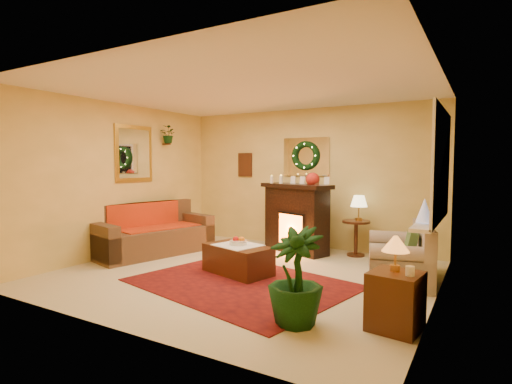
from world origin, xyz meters
The scene contains 31 objects.
floor centered at (0.00, 0.00, 0.00)m, with size 5.00×5.00×0.00m, color beige.
ceiling centered at (0.00, 0.00, 2.60)m, with size 5.00×5.00×0.00m, color white.
wall_back centered at (0.00, 2.25, 1.30)m, with size 5.00×5.00×0.00m, color #EFD88C.
wall_front centered at (0.00, -2.25, 1.30)m, with size 5.00×5.00×0.00m, color #EFD88C.
wall_left centered at (-2.50, 0.00, 1.30)m, with size 4.50×4.50×0.00m, color #EFD88C.
wall_right centered at (2.50, 0.00, 1.30)m, with size 4.50×4.50×0.00m, color #EFD88C.
area_rug centered at (0.22, -0.43, 0.01)m, with size 2.68×2.01×0.01m, color #5B1A0F.
sofa centered at (-2.04, 0.29, 0.43)m, with size 0.90×2.03×0.87m, color #4E2F1B.
red_throw centered at (-2.11, 0.42, 0.46)m, with size 0.86×1.40×0.02m, color #AD2618.
fireplace centered at (0.05, 1.68, 0.55)m, with size 1.25×0.40×1.14m, color #322316.
poinsettia centered at (0.37, 1.66, 1.30)m, with size 0.24×0.24×0.24m, color #B52218.
mantel_candle_a centered at (-0.42, 1.64, 1.26)m, with size 0.06×0.06×0.17m, color white.
mantel_candle_b centered at (-0.23, 1.64, 1.26)m, with size 0.06×0.06×0.19m, color white.
mantel_mirror centered at (0.00, 2.23, 1.70)m, with size 0.92×0.02×0.72m, color white.
wreath centered at (0.00, 2.19, 1.72)m, with size 0.55×0.55×0.11m, color #194719.
wall_art centered at (-1.35, 2.23, 1.55)m, with size 0.32×0.03×0.48m, color #381E11.
gold_mirror centered at (-2.48, 0.30, 1.75)m, with size 0.03×0.84×1.00m, color gold.
hanging_plant centered at (-2.34, 1.05, 1.97)m, with size 0.33×0.28×0.36m, color #194719.
loveseat centered at (1.97, 0.82, 0.42)m, with size 0.76×1.32×0.76m, color gray.
window_frame centered at (2.48, 0.55, 1.55)m, with size 0.03×1.86×1.36m, color white.
window_glass centered at (2.47, 0.55, 1.55)m, with size 0.02×1.70×1.22m, color black.
window_sill centered at (2.38, 0.55, 0.87)m, with size 0.22×1.86×0.04m, color white.
mini_tree centered at (2.36, 0.11, 1.04)m, with size 0.18×0.18×0.27m, color silver.
sill_plant centered at (2.40, 1.27, 1.08)m, with size 0.27×0.22×0.50m, color #2A6028.
side_table_round centered at (1.07, 1.91, 0.33)m, with size 0.47×0.47×0.61m, color #482B11.
lamp_cream centered at (1.10, 1.93, 0.88)m, with size 0.28×0.28×0.44m, color #FFF0A7.
end_table_square centered at (2.26, -0.92, 0.27)m, with size 0.45×0.45×0.55m, color #4B1D0F.
lamp_tiffany centered at (2.24, -0.89, 0.74)m, with size 0.26×0.26×0.38m, color orange.
coffee_table centered at (-0.06, -0.06, 0.21)m, with size 0.98×0.54×0.41m, color #432A15.
fruit_bowl centered at (-0.07, -0.04, 0.45)m, with size 0.25×0.25×0.06m, color silver.
floor_palm centered at (1.39, -1.29, 0.45)m, with size 1.61×1.61×2.87m, color black.
Camera 1 is at (2.97, -4.76, 1.56)m, focal length 28.00 mm.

